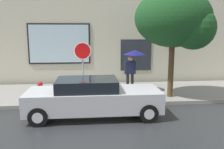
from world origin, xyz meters
TOP-DOWN VIEW (x-y plane):
  - ground_plane at (0.00, 0.00)m, footprint 60.00×60.00m
  - sidewalk at (0.00, 3.00)m, footprint 20.00×4.00m
  - building_facade at (-0.01, 5.50)m, footprint 20.00×0.67m
  - parked_car at (0.12, -0.05)m, footprint 4.75×1.80m
  - fire_hydrant at (-2.15, 2.09)m, footprint 0.30×0.44m
  - pedestrian_with_umbrella at (2.13, 2.88)m, footprint 1.07×1.07m
  - street_tree at (3.78, 1.72)m, footprint 3.33×2.83m
  - stop_sign at (-0.26, 1.86)m, footprint 0.76×0.10m

SIDE VIEW (x-z plane):
  - ground_plane at x=0.00m, z-range 0.00..0.00m
  - sidewalk at x=0.00m, z-range 0.00..0.15m
  - fire_hydrant at x=-2.15m, z-range 0.14..0.87m
  - parked_car at x=0.12m, z-range 0.00..1.39m
  - pedestrian_with_umbrella at x=2.13m, z-range 0.77..2.79m
  - stop_sign at x=-0.26m, z-range 0.66..3.12m
  - building_facade at x=-0.01m, z-range -0.02..6.98m
  - street_tree at x=3.78m, z-range 1.16..5.87m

